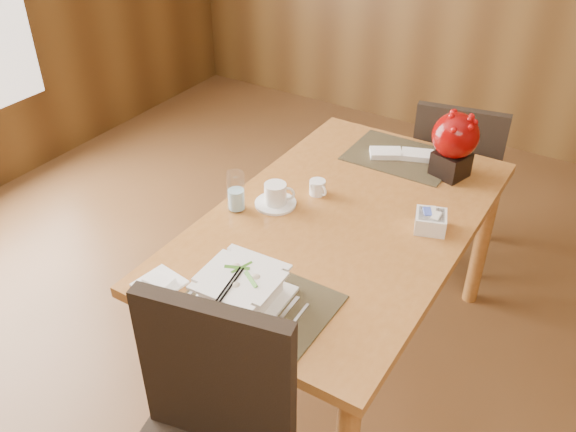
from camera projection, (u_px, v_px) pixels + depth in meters
The scene contains 12 objects.
dining_table at pixel (341, 238), 2.34m from camera, with size 0.90×1.50×0.75m.
placemat_near at pixel (261, 301), 1.90m from camera, with size 0.45×0.33×0.01m, color black.
placemat_far at pixel (401, 156), 2.67m from camera, with size 0.45×0.33×0.01m, color black.
soup_setting at pixel (241, 289), 1.87m from camera, with size 0.27×0.27×0.11m.
coffee_cup at pixel (275, 196), 2.34m from camera, with size 0.16×0.16×0.09m.
water_glass at pixel (236, 191), 2.29m from camera, with size 0.07×0.07×0.16m, color silver.
creamer_jug at pixel (317, 187), 2.41m from camera, with size 0.08×0.08×0.06m, color white, non-canonical shape.
sugar_caddy at pixel (430, 222), 2.21m from camera, with size 0.11×0.11×0.07m, color white.
berry_decor at pixel (455, 141), 2.45m from camera, with size 0.19×0.19×0.28m.
napkins_far at pixel (404, 154), 2.66m from camera, with size 0.27×0.10×0.02m, color white, non-canonical shape.
bread_plate at pixel (159, 284), 1.97m from camera, with size 0.14×0.14×0.01m, color white.
far_chair at pixel (454, 176), 3.00m from camera, with size 0.50×0.50×0.92m.
Camera 1 is at (0.82, -1.11, 2.05)m, focal length 38.00 mm.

